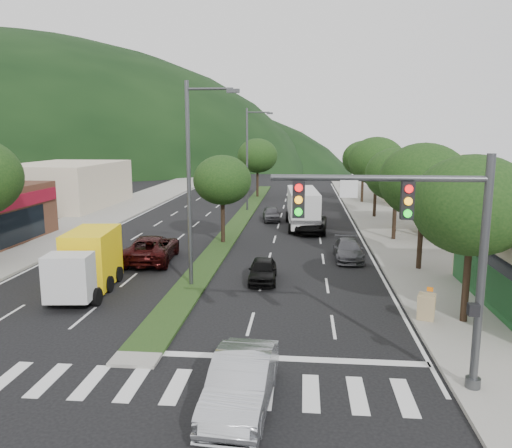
# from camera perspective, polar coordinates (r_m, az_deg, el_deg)

# --- Properties ---
(ground) EXTENTS (160.00, 160.00, 0.00)m
(ground) POSITION_cam_1_polar(r_m,az_deg,el_deg) (18.24, -13.13, -14.38)
(ground) COLOR black
(ground) RESTS_ON ground
(sidewalk_right) EXTENTS (5.00, 90.00, 0.15)m
(sidewalk_right) POSITION_cam_1_polar(r_m,az_deg,el_deg) (41.93, 14.94, -0.36)
(sidewalk_right) COLOR gray
(sidewalk_right) RESTS_ON ground
(sidewalk_left) EXTENTS (6.00, 90.00, 0.15)m
(sidewalk_left) POSITION_cam_1_polar(r_m,az_deg,el_deg) (45.31, -18.77, 0.21)
(sidewalk_left) COLOR gray
(sidewalk_left) RESTS_ON ground
(median) EXTENTS (1.60, 56.00, 0.12)m
(median) POSITION_cam_1_polar(r_m,az_deg,el_deg) (44.65, -1.73, 0.60)
(median) COLOR #1C3714
(median) RESTS_ON ground
(crosswalk) EXTENTS (19.00, 2.20, 0.01)m
(crosswalk) POSITION_cam_1_polar(r_m,az_deg,el_deg) (16.55, -15.42, -17.14)
(crosswalk) COLOR silver
(crosswalk) RESTS_ON ground
(traffic_signal) EXTENTS (6.12, 0.40, 7.00)m
(traffic_signal) POSITION_cam_1_polar(r_m,az_deg,el_deg) (14.84, 19.00, -1.47)
(traffic_signal) COLOR #47494C
(traffic_signal) RESTS_ON ground
(gas_canopy) EXTENTS (12.20, 8.20, 5.25)m
(gas_canopy) POSITION_cam_1_polar(r_m,az_deg,el_deg) (40.11, 25.17, 5.15)
(gas_canopy) COLOR silver
(gas_canopy) RESTS_ON ground
(bldg_left_far) EXTENTS (9.00, 14.00, 4.60)m
(bldg_left_far) POSITION_cam_1_polar(r_m,az_deg,el_deg) (55.65, -20.78, 4.17)
(bldg_left_far) COLOR beige
(bldg_left_far) RESTS_ON ground
(bldg_right_far) EXTENTS (10.00, 16.00, 5.20)m
(bldg_right_far) POSITION_cam_1_polar(r_m,az_deg,el_deg) (61.49, 18.65, 5.09)
(bldg_right_far) COLOR beige
(bldg_right_far) RESTS_ON ground
(tree_r_a) EXTENTS (4.60, 4.60, 6.63)m
(tree_r_a) POSITION_cam_1_polar(r_m,az_deg,el_deg) (20.89, 23.47, 1.97)
(tree_r_a) COLOR black
(tree_r_a) RESTS_ON sidewalk_right
(tree_r_b) EXTENTS (4.80, 4.80, 6.94)m
(tree_r_b) POSITION_cam_1_polar(r_m,az_deg,el_deg) (28.53, 18.61, 4.71)
(tree_r_b) COLOR black
(tree_r_b) RESTS_ON sidewalk_right
(tree_r_c) EXTENTS (4.40, 4.40, 6.48)m
(tree_r_c) POSITION_cam_1_polar(r_m,az_deg,el_deg) (36.36, 15.77, 5.47)
(tree_r_c) COLOR black
(tree_r_c) RESTS_ON sidewalk_right
(tree_r_d) EXTENTS (5.00, 5.00, 7.17)m
(tree_r_d) POSITION_cam_1_polar(r_m,az_deg,el_deg) (46.19, 13.61, 7.03)
(tree_r_d) COLOR black
(tree_r_d) RESTS_ON sidewalk_right
(tree_r_e) EXTENTS (4.60, 4.60, 6.71)m
(tree_r_e) POSITION_cam_1_polar(r_m,az_deg,el_deg) (56.11, 12.17, 7.30)
(tree_r_e) COLOR black
(tree_r_e) RESTS_ON sidewalk_right
(tree_med_near) EXTENTS (4.00, 4.00, 6.02)m
(tree_med_near) POSITION_cam_1_polar(r_m,az_deg,el_deg) (34.26, -3.87, 5.02)
(tree_med_near) COLOR black
(tree_med_near) RESTS_ON median
(tree_med_far) EXTENTS (4.80, 4.80, 6.94)m
(tree_med_far) POSITION_cam_1_polar(r_m,az_deg,el_deg) (59.98, 0.17, 7.81)
(tree_med_far) COLOR black
(tree_med_far) RESTS_ON median
(streetlight_near) EXTENTS (2.60, 0.25, 10.00)m
(streetlight_near) POSITION_cam_1_polar(r_m,az_deg,el_deg) (24.34, -7.23, 5.59)
(streetlight_near) COLOR #47494C
(streetlight_near) RESTS_ON ground
(streetlight_mid) EXTENTS (2.60, 0.25, 10.00)m
(streetlight_mid) POSITION_cam_1_polar(r_m,az_deg,el_deg) (49.00, -0.79, 7.95)
(streetlight_mid) COLOR #47494C
(streetlight_mid) RESTS_ON ground
(sedan_silver) EXTENTS (1.86, 4.67, 1.51)m
(sedan_silver) POSITION_cam_1_polar(r_m,az_deg,el_deg) (14.45, -1.71, -17.64)
(sedan_silver) COLOR #ACAFB4
(sedan_silver) RESTS_ON ground
(suv_maroon) EXTENTS (3.08, 5.90, 1.59)m
(suv_maroon) POSITION_cam_1_polar(r_m,az_deg,el_deg) (30.49, -11.84, -2.74)
(suv_maroon) COLOR black
(suv_maroon) RESTS_ON ground
(car_queue_a) EXTENTS (1.53, 3.55, 1.19)m
(car_queue_a) POSITION_cam_1_polar(r_m,az_deg,el_deg) (25.86, 0.78, -5.29)
(car_queue_a) COLOR black
(car_queue_a) RESTS_ON ground
(car_queue_b) EXTENTS (1.68, 4.12, 1.20)m
(car_queue_b) POSITION_cam_1_polar(r_m,az_deg,el_deg) (30.81, 10.50, -2.93)
(car_queue_b) COLOR #4B4B50
(car_queue_b) RESTS_ON ground
(car_queue_c) EXTENTS (2.05, 4.65, 1.48)m
(car_queue_c) POSITION_cam_1_polar(r_m,az_deg,el_deg) (48.83, 5.50, 2.19)
(car_queue_c) COLOR #53150D
(car_queue_c) RESTS_ON ground
(car_queue_d) EXTENTS (2.61, 5.16, 1.40)m
(car_queue_d) POSITION_cam_1_polar(r_m,az_deg,el_deg) (38.96, 6.32, 0.08)
(car_queue_d) COLOR black
(car_queue_d) RESTS_ON ground
(car_queue_e) EXTENTS (1.88, 3.73, 1.22)m
(car_queue_e) POSITION_cam_1_polar(r_m,az_deg,el_deg) (43.99, 1.75, 1.18)
(car_queue_e) COLOR #515056
(car_queue_e) RESTS_ON ground
(box_truck) EXTENTS (2.75, 6.00, 2.86)m
(box_truck) POSITION_cam_1_polar(r_m,az_deg,el_deg) (25.50, -18.63, -4.30)
(box_truck) COLOR silver
(box_truck) RESTS_ON ground
(motorhome) EXTENTS (3.00, 8.12, 3.06)m
(motorhome) POSITION_cam_1_polar(r_m,az_deg,el_deg) (41.01, 5.36, 1.92)
(motorhome) COLOR silver
(motorhome) RESTS_ON ground
(a_frame_sign) EXTENTS (0.86, 0.92, 1.46)m
(a_frame_sign) POSITION_cam_1_polar(r_m,az_deg,el_deg) (21.29, 18.88, -8.73)
(a_frame_sign) COLOR tan
(a_frame_sign) RESTS_ON sidewalk_right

